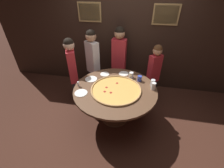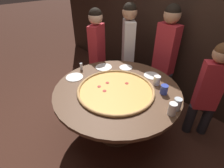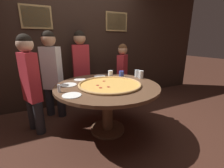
# 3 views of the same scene
# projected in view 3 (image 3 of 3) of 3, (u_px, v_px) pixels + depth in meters

# --- Properties ---
(ground_plane) EXTENTS (24.00, 24.00, 0.00)m
(ground_plane) POSITION_uv_depth(u_px,v_px,m) (108.00, 130.00, 2.34)
(ground_plane) COLOR #422319
(back_wall) EXTENTS (6.40, 0.08, 2.60)m
(back_wall) POSITION_uv_depth(u_px,v_px,m) (82.00, 43.00, 3.14)
(back_wall) COLOR black
(back_wall) RESTS_ON ground_plane
(dining_table) EXTENTS (1.47, 1.47, 0.74)m
(dining_table) POSITION_uv_depth(u_px,v_px,m) (107.00, 94.00, 2.18)
(dining_table) COLOR brown
(dining_table) RESTS_ON ground_plane
(giant_pizza) EXTENTS (0.89, 0.89, 0.03)m
(giant_pizza) POSITION_uv_depth(u_px,v_px,m) (110.00, 84.00, 2.11)
(giant_pizza) COLOR #E5A84C
(giant_pizza) RESTS_ON dining_table
(drink_cup_centre_back) EXTENTS (0.08, 0.08, 0.13)m
(drink_cup_centre_back) POSITION_uv_depth(u_px,v_px,m) (137.00, 74.00, 2.56)
(drink_cup_centre_back) COLOR silver
(drink_cup_centre_back) RESTS_ON dining_table
(drink_cup_near_left) EXTENTS (0.08, 0.08, 0.13)m
(drink_cup_near_left) POSITION_uv_depth(u_px,v_px,m) (141.00, 75.00, 2.48)
(drink_cup_near_left) COLOR white
(drink_cup_near_left) RESTS_ON dining_table
(drink_cup_beside_pizza) EXTENTS (0.08, 0.08, 0.11)m
(drink_cup_beside_pizza) POSITION_uv_depth(u_px,v_px,m) (121.00, 74.00, 2.58)
(drink_cup_beside_pizza) COLOR #384CB7
(drink_cup_beside_pizza) RESTS_ON dining_table
(drink_cup_front_edge) EXTENTS (0.08, 0.08, 0.11)m
(drink_cup_front_edge) POSITION_uv_depth(u_px,v_px,m) (111.00, 74.00, 2.59)
(drink_cup_front_edge) COLOR white
(drink_cup_front_edge) RESTS_ON dining_table
(white_plate_left_side) EXTENTS (0.20, 0.20, 0.01)m
(white_plate_left_side) POSITION_uv_depth(u_px,v_px,m) (100.00, 76.00, 2.64)
(white_plate_left_side) COLOR white
(white_plate_left_side) RESTS_ON dining_table
(white_plate_near_front) EXTENTS (0.23, 0.23, 0.01)m
(white_plate_near_front) POSITION_uv_depth(u_px,v_px,m) (68.00, 85.00, 2.11)
(white_plate_near_front) COLOR white
(white_plate_near_front) RESTS_ON dining_table
(white_plate_beside_cup) EXTENTS (0.22, 0.22, 0.01)m
(white_plate_beside_cup) POSITION_uv_depth(u_px,v_px,m) (72.00, 95.00, 1.70)
(white_plate_beside_cup) COLOR white
(white_plate_beside_cup) RESTS_ON dining_table
(white_plate_right_side) EXTENTS (0.18, 0.18, 0.01)m
(white_plate_right_side) POSITION_uv_depth(u_px,v_px,m) (80.00, 80.00, 2.40)
(white_plate_right_side) COLOR white
(white_plate_right_side) RESTS_ON dining_table
(condiment_shaker) EXTENTS (0.04, 0.04, 0.10)m
(condiment_shaker) POSITION_uv_depth(u_px,v_px,m) (59.00, 88.00, 1.80)
(condiment_shaker) COLOR silver
(condiment_shaker) RESTS_ON dining_table
(diner_far_right) EXTENTS (0.32, 0.30, 1.29)m
(diner_far_right) POSITION_uv_depth(u_px,v_px,m) (122.00, 71.00, 3.15)
(diner_far_right) COLOR #232328
(diner_far_right) RESTS_ON ground_plane
(diner_side_left) EXTENTS (0.27, 0.38, 1.44)m
(diner_side_left) POSITION_uv_depth(u_px,v_px,m) (30.00, 80.00, 2.12)
(diner_side_left) COLOR #232328
(diner_side_left) RESTS_ON ground_plane
(diner_far_left) EXTENTS (0.39, 0.23, 1.53)m
(diner_far_left) POSITION_uv_depth(u_px,v_px,m) (81.00, 65.00, 3.01)
(diner_far_left) COLOR #232328
(diner_far_left) RESTS_ON ground_plane
(diner_centre_back) EXTENTS (0.38, 0.34, 1.51)m
(diner_centre_back) POSITION_uv_depth(u_px,v_px,m) (52.00, 70.00, 2.58)
(diner_centre_back) COLOR #232328
(diner_centre_back) RESTS_ON ground_plane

